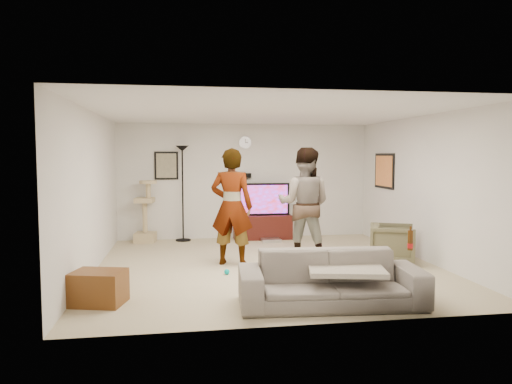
{
  "coord_description": "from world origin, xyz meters",
  "views": [
    {
      "loc": [
        -1.38,
        -7.54,
        1.81
      ],
      "look_at": [
        -0.16,
        0.2,
        1.21
      ],
      "focal_mm": 33.09,
      "sensor_mm": 36.0,
      "label": 1
    }
  ],
  "objects": [
    {
      "name": "wall_right",
      "position": [
        2.75,
        0.0,
        1.25
      ],
      "size": [
        0.04,
        5.5,
        2.5
      ],
      "primitive_type": "cube",
      "color": "white",
      "rests_on": "floor"
    },
    {
      "name": "wall_clock",
      "position": [
        0.0,
        2.72,
        2.1
      ],
      "size": [
        0.26,
        0.04,
        0.26
      ],
      "primitive_type": "cylinder",
      "rotation": [
        1.57,
        0.0,
        0.0
      ],
      "color": "silver",
      "rests_on": "wall_back"
    },
    {
      "name": "armchair",
      "position": [
        2.12,
        -0.13,
        0.33
      ],
      "size": [
        0.94,
        0.93,
        0.66
      ],
      "primitive_type": "imported",
      "rotation": [
        0.0,
        0.0,
        1.17
      ],
      "color": "#4D4A33",
      "rests_on": "floor"
    },
    {
      "name": "sofa",
      "position": [
        0.39,
        -2.14,
        0.32
      ],
      "size": [
        2.27,
        1.03,
        0.65
      ],
      "primitive_type": "imported",
      "rotation": [
        0.0,
        0.0,
        -0.08
      ],
      "color": "slate",
      "rests_on": "floor"
    },
    {
      "name": "side_table",
      "position": [
        -2.4,
        -1.66,
        0.2
      ],
      "size": [
        0.71,
        0.6,
        0.41
      ],
      "primitive_type": "cube",
      "rotation": [
        0.0,
        0.0,
        -0.26
      ],
      "color": "#542F12",
      "rests_on": "floor"
    },
    {
      "name": "toy_ball",
      "position": [
        -0.72,
        -0.47,
        0.04
      ],
      "size": [
        0.08,
        0.08,
        0.08
      ],
      "primitive_type": "sphere",
      "color": "#00A9AE",
      "rests_on": "floor"
    },
    {
      "name": "ceiling",
      "position": [
        0.0,
        0.0,
        2.51
      ],
      "size": [
        5.5,
        5.5,
        0.02
      ],
      "primitive_type": "cube",
      "color": "white",
      "rests_on": "wall_back"
    },
    {
      "name": "picture_right",
      "position": [
        2.73,
        1.6,
        1.5
      ],
      "size": [
        0.03,
        0.78,
        0.62
      ],
      "primitive_type": "cube",
      "color": "#F48442",
      "rests_on": "wall_right"
    },
    {
      "name": "cat_tree",
      "position": [
        -2.15,
        2.5,
        0.65
      ],
      "size": [
        0.47,
        0.47,
        1.3
      ],
      "primitive_type": "cube",
      "rotation": [
        0.0,
        0.0,
        -0.13
      ],
      "color": "tan",
      "rests_on": "floor"
    },
    {
      "name": "tv_screen",
      "position": [
        0.35,
        2.46,
        0.87
      ],
      "size": [
        1.08,
        0.01,
        0.61
      ],
      "primitive_type": "cube",
      "color": "#6C32E6",
      "rests_on": "tv"
    },
    {
      "name": "wall_speaker",
      "position": [
        0.0,
        2.69,
        1.38
      ],
      "size": [
        0.25,
        0.1,
        0.1
      ],
      "primitive_type": "cube",
      "color": "black",
      "rests_on": "wall_back"
    },
    {
      "name": "floor_lamp",
      "position": [
        -1.36,
        2.55,
        1.01
      ],
      "size": [
        0.32,
        0.32,
        2.02
      ],
      "primitive_type": "cylinder",
      "color": "black",
      "rests_on": "floor"
    },
    {
      "name": "picture_back",
      "position": [
        -1.7,
        2.73,
        1.6
      ],
      "size": [
        0.42,
        0.03,
        0.52
      ],
      "primitive_type": "cube",
      "color": "gray",
      "rests_on": "wall_back"
    },
    {
      "name": "console_box",
      "position": [
        0.47,
        2.11,
        0.04
      ],
      "size": [
        0.4,
        0.3,
        0.07
      ],
      "primitive_type": "cube",
      "color": "silver",
      "rests_on": "floor"
    },
    {
      "name": "person_right",
      "position": [
        0.71,
        0.34,
        0.98
      ],
      "size": [
        1.16,
        1.05,
        1.95
      ],
      "primitive_type": "imported",
      "rotation": [
        0.0,
        0.0,
        2.74
      ],
      "color": "navy",
      "rests_on": "floor"
    },
    {
      "name": "tv",
      "position": [
        0.35,
        2.5,
        0.87
      ],
      "size": [
        1.18,
        0.08,
        0.7
      ],
      "primitive_type": "cube",
      "color": "black",
      "rests_on": "tv_stand"
    },
    {
      "name": "wall_back",
      "position": [
        0.0,
        2.75,
        1.25
      ],
      "size": [
        5.5,
        0.04,
        2.5
      ],
      "primitive_type": "cube",
      "color": "white",
      "rests_on": "floor"
    },
    {
      "name": "wall_front",
      "position": [
        0.0,
        -2.75,
        1.25
      ],
      "size": [
        5.5,
        0.04,
        2.5
      ],
      "primitive_type": "cube",
      "color": "white",
      "rests_on": "floor"
    },
    {
      "name": "beer_bottle",
      "position": [
        1.41,
        -2.14,
        0.77
      ],
      "size": [
        0.06,
        0.06,
        0.25
      ],
      "primitive_type": "cylinder",
      "color": "#462407",
      "rests_on": "sofa"
    },
    {
      "name": "throw_blanket",
      "position": [
        0.58,
        -2.14,
        0.44
      ],
      "size": [
        1.02,
        0.87,
        0.06
      ],
      "primitive_type": "cube",
      "rotation": [
        0.0,
        0.0,
        -0.21
      ],
      "color": "#BBAF9C",
      "rests_on": "sofa"
    },
    {
      "name": "floor",
      "position": [
        0.0,
        0.0,
        -0.01
      ],
      "size": [
        5.5,
        5.5,
        0.02
      ],
      "primitive_type": "cube",
      "color": "beige",
      "rests_on": "ground"
    },
    {
      "name": "person_left",
      "position": [
        -0.56,
        0.2,
        0.97
      ],
      "size": [
        0.82,
        0.66,
        1.94
      ],
      "primitive_type": "imported",
      "rotation": [
        0.0,
        0.0,
        2.82
      ],
      "color": "gray",
      "rests_on": "floor"
    },
    {
      "name": "tv_stand",
      "position": [
        0.35,
        2.5,
        0.26
      ],
      "size": [
        1.25,
        0.45,
        0.52
      ],
      "primitive_type": "cube",
      "color": "#37100D",
      "rests_on": "floor"
    },
    {
      "name": "wall_left",
      "position": [
        -2.75,
        0.0,
        1.25
      ],
      "size": [
        0.04,
        5.5,
        2.5
      ],
      "primitive_type": "cube",
      "color": "white",
      "rests_on": "floor"
    }
  ]
}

